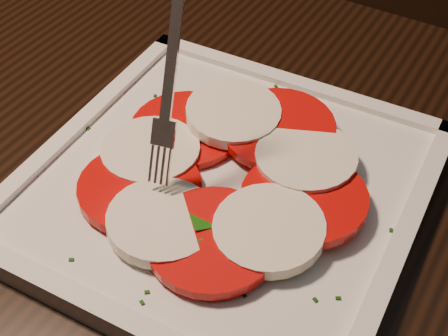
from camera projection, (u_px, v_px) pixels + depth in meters
chair at (375, 47)px, 1.03m from camera, size 0.46×0.46×0.93m
plate at (224, 188)px, 0.49m from camera, size 0.31×0.31×0.01m
caprese_salad at (224, 173)px, 0.48m from camera, size 0.27×0.26×0.02m
fork at (175, 70)px, 0.44m from camera, size 0.04×0.08×0.14m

